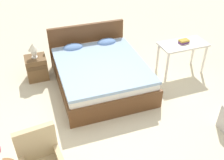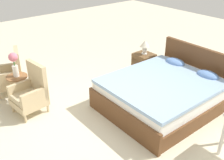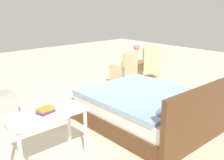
{
  "view_description": "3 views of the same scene",
  "coord_description": "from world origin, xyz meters",
  "px_view_note": "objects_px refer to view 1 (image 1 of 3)",
  "views": [
    {
      "loc": [
        -1.16,
        -3.37,
        3.35
      ],
      "look_at": [
        0.15,
        0.26,
        0.62
      ],
      "focal_mm": 42.0,
      "sensor_mm": 36.0,
      "label": 1
    },
    {
      "loc": [
        2.81,
        -2.46,
        2.79
      ],
      "look_at": [
        -0.09,
        -0.06,
        0.83
      ],
      "focal_mm": 42.0,
      "sensor_mm": 36.0,
      "label": 2
    },
    {
      "loc": [
        3.5,
        3.79,
        2.08
      ],
      "look_at": [
        0.07,
        0.01,
        0.59
      ],
      "focal_mm": 42.0,
      "sensor_mm": 36.0,
      "label": 3
    }
  ],
  "objects_px": {
    "nightstand": "(37,68)",
    "vanity_desk": "(183,48)",
    "book_stack": "(184,41)",
    "bed": "(100,72)",
    "table_lamp": "(33,49)"
  },
  "relations": [
    {
      "from": "bed",
      "to": "nightstand",
      "type": "bearing_deg",
      "value": 151.12
    },
    {
      "from": "bed",
      "to": "table_lamp",
      "type": "height_order",
      "value": "bed"
    },
    {
      "from": "vanity_desk",
      "to": "book_stack",
      "type": "relative_size",
      "value": 4.4
    },
    {
      "from": "bed",
      "to": "vanity_desk",
      "type": "bearing_deg",
      "value": -5.33
    },
    {
      "from": "table_lamp",
      "to": "vanity_desk",
      "type": "relative_size",
      "value": 0.32
    },
    {
      "from": "bed",
      "to": "nightstand",
      "type": "height_order",
      "value": "bed"
    },
    {
      "from": "bed",
      "to": "nightstand",
      "type": "xyz_separation_m",
      "value": [
        -1.23,
        0.68,
        -0.04
      ]
    },
    {
      "from": "nightstand",
      "to": "book_stack",
      "type": "distance_m",
      "value": 3.25
    },
    {
      "from": "bed",
      "to": "book_stack",
      "type": "bearing_deg",
      "value": -4.59
    },
    {
      "from": "bed",
      "to": "book_stack",
      "type": "xyz_separation_m",
      "value": [
        1.87,
        -0.15,
        0.46
      ]
    },
    {
      "from": "bed",
      "to": "nightstand",
      "type": "distance_m",
      "value": 1.4
    },
    {
      "from": "nightstand",
      "to": "table_lamp",
      "type": "xyz_separation_m",
      "value": [
        0.0,
        0.0,
        0.48
      ]
    },
    {
      "from": "vanity_desk",
      "to": "bed",
      "type": "bearing_deg",
      "value": 174.67
    },
    {
      "from": "nightstand",
      "to": "vanity_desk",
      "type": "height_order",
      "value": "vanity_desk"
    },
    {
      "from": "nightstand",
      "to": "vanity_desk",
      "type": "bearing_deg",
      "value": -15.41
    }
  ]
}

